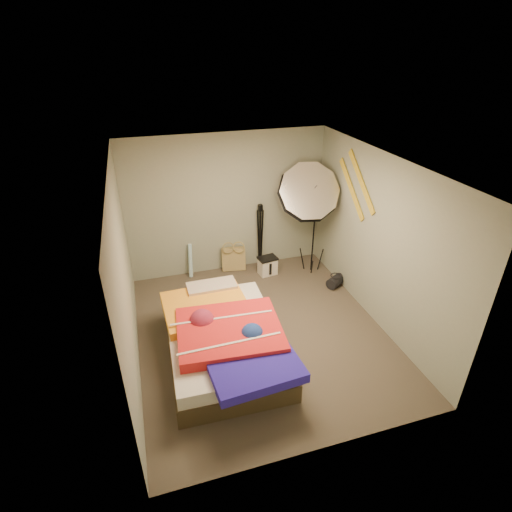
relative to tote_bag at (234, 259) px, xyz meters
name	(u,v)px	position (x,y,z in m)	size (l,w,h in m)	color
floor	(261,332)	(-0.06, -1.90, -0.22)	(4.00, 4.00, 0.00)	#50463B
ceiling	(263,165)	(-0.06, -1.90, 2.28)	(4.00, 4.00, 0.00)	silver
wall_back	(227,205)	(-0.06, 0.10, 1.03)	(3.50, 3.50, 0.00)	gray
wall_front	(329,360)	(-0.06, -3.90, 1.03)	(3.50, 3.50, 0.00)	gray
wall_left	(125,278)	(-1.81, -1.90, 1.03)	(4.00, 4.00, 0.00)	gray
wall_right	(378,241)	(1.69, -1.90, 1.03)	(4.00, 4.00, 0.00)	gray
tote_bag	(234,259)	(0.00, 0.00, 0.00)	(0.43, 0.13, 0.43)	tan
wrapping_roll	(190,261)	(-0.80, 0.00, 0.09)	(0.07, 0.07, 0.62)	#67BDDF
camera_case	(268,266)	(0.55, -0.35, -0.06)	(0.31, 0.22, 0.31)	silver
duffel_bag	(335,281)	(1.55, -1.09, -0.12)	(0.19, 0.19, 0.32)	black
wall_stripe_upper	(361,181)	(1.67, -1.30, 1.73)	(0.02, 1.10, 0.10)	gold
wall_stripe_lower	(351,189)	(1.67, -1.05, 1.53)	(0.02, 1.10, 0.10)	gold
bed	(224,338)	(-0.69, -2.23, 0.09)	(1.51, 2.29, 0.61)	#463823
photo_umbrella	(308,193)	(1.17, -0.53, 1.34)	(1.36, 1.07, 2.17)	black
camera_tripod	(260,232)	(0.51, -0.03, 0.49)	(0.08, 0.08, 1.24)	black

